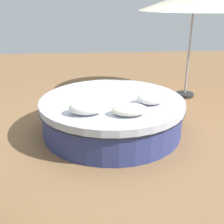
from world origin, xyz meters
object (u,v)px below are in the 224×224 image
(round_bed, at_px, (112,115))
(throw_pillow_1, at_px, (130,110))
(patio_umbrella, at_px, (194,1))
(throw_pillow_0, at_px, (87,108))
(throw_pillow_2, at_px, (151,98))

(round_bed, relative_size, throw_pillow_1, 4.63)
(round_bed, xyz_separation_m, patio_umbrella, (-1.97, -1.82, 1.91))
(throw_pillow_0, xyz_separation_m, throw_pillow_2, (-1.07, -0.36, -0.01))
(throw_pillow_0, height_order, throw_pillow_1, throw_pillow_0)
(throw_pillow_1, xyz_separation_m, patio_umbrella, (-1.76, -2.56, 1.52))
(throw_pillow_1, xyz_separation_m, throw_pillow_2, (-0.43, -0.45, 0.01))
(throw_pillow_0, relative_size, throw_pillow_2, 1.18)
(throw_pillow_0, xyz_separation_m, patio_umbrella, (-2.41, -2.48, 1.50))
(throw_pillow_2, bearing_deg, throw_pillow_0, 18.69)
(throw_pillow_1, distance_m, patio_umbrella, 3.46)
(round_bed, height_order, patio_umbrella, patio_umbrella)
(throw_pillow_2, bearing_deg, throw_pillow_1, 46.69)
(round_bed, relative_size, throw_pillow_2, 5.53)
(round_bed, relative_size, throw_pillow_0, 4.67)
(throw_pillow_1, relative_size, patio_umbrella, 0.22)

